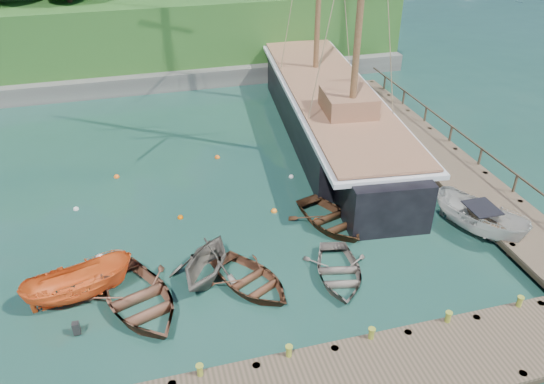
{
  "coord_description": "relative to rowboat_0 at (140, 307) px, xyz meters",
  "views": [
    {
      "loc": [
        -4.78,
        -16.8,
        14.69
      ],
      "look_at": [
        0.62,
        2.99,
        2.0
      ],
      "focal_mm": 35.0,
      "sensor_mm": 36.0,
      "label": 1
    }
  ],
  "objects": [
    {
      "name": "mooring_buoy_0",
      "position": [
        -1.53,
        3.57,
        0.0
      ],
      "size": [
        0.36,
        0.36,
        0.36
      ],
      "primitive_type": "sphere",
      "color": "silver",
      "rests_on": "ground"
    },
    {
      "name": "bollard_4",
      "position": [
        13.75,
        -4.31,
        0.0
      ],
      "size": [
        0.26,
        0.26,
        0.45
      ],
      "primitive_type": "cylinder",
      "color": "olive",
      "rests_on": "ground"
    },
    {
      "name": "schooner",
      "position": [
        12.72,
        13.11,
        1.22
      ],
      "size": [
        7.74,
        29.55,
        22.02
      ],
      "rotation": [
        0.0,
        0.0,
        -0.11
      ],
      "color": "black",
      "rests_on": "ground"
    },
    {
      "name": "rowboat_1",
      "position": [
        2.8,
        1.09,
        0.0
      ],
      "size": [
        4.53,
        4.71,
        1.92
      ],
      "primitive_type": "imported",
      "rotation": [
        0.0,
        0.0,
        -0.52
      ],
      "color": "#5D574D",
      "rests_on": "ground"
    },
    {
      "name": "ground",
      "position": [
        5.75,
        0.79,
        0.0
      ],
      "size": [
        160.0,
        160.0,
        0.0
      ],
      "primitive_type": "plane",
      "color": "#193D31",
      "rests_on": "ground"
    },
    {
      "name": "mooring_buoy_5",
      "position": [
        5.11,
        11.44,
        0.0
      ],
      "size": [
        0.31,
        0.31,
        0.31
      ],
      "primitive_type": "sphere",
      "color": "orange",
      "rests_on": "ground"
    },
    {
      "name": "rowboat_4",
      "position": [
        9.11,
        3.29,
        0.0
      ],
      "size": [
        4.1,
        4.9,
        0.87
      ],
      "primitive_type": "imported",
      "rotation": [
        0.0,
        0.0,
        0.3
      ],
      "color": "#4E2E19",
      "rests_on": "ground"
    },
    {
      "name": "cabin_boat_white",
      "position": [
        15.49,
        0.86,
        0.0
      ],
      "size": [
        3.52,
        5.04,
        1.82
      ],
      "primitive_type": "imported",
      "rotation": [
        0.0,
        0.0,
        0.41
      ],
      "color": "silver",
      "rests_on": "ground"
    },
    {
      "name": "mooring_buoy_4",
      "position": [
        -0.66,
        10.64,
        0.0
      ],
      "size": [
        0.31,
        0.31,
        0.31
      ],
      "primitive_type": "sphere",
      "color": "orange",
      "rests_on": "ground"
    },
    {
      "name": "mooring_buoy_1",
      "position": [
        2.26,
        5.75,
        0.0
      ],
      "size": [
        0.28,
        0.28,
        0.28
      ],
      "primitive_type": "sphere",
      "color": "#DF5D00",
      "rests_on": "ground"
    },
    {
      "name": "rowboat_0",
      "position": [
        0.0,
        0.0,
        0.0
      ],
      "size": [
        5.03,
        5.9,
        1.04
      ],
      "primitive_type": "imported",
      "rotation": [
        0.0,
        0.0,
        0.34
      ],
      "color": "brown",
      "rests_on": "ground"
    },
    {
      "name": "bollard_2",
      "position": [
        7.75,
        -4.31,
        0.0
      ],
      "size": [
        0.26,
        0.26,
        0.45
      ],
      "primitive_type": "cylinder",
      "color": "olive",
      "rests_on": "ground"
    },
    {
      "name": "rowboat_3",
      "position": [
        8.1,
        -0.38,
        0.0
      ],
      "size": [
        3.55,
        4.4,
        0.81
      ],
      "primitive_type": "imported",
      "rotation": [
        0.0,
        0.0,
        -0.22
      ],
      "color": "#685E55",
      "rests_on": "ground"
    },
    {
      "name": "dock_east",
      "position": [
        17.25,
        7.79,
        0.43
      ],
      "size": [
        3.2,
        24.0,
        1.1
      ],
      "color": "#443A2B",
      "rests_on": "ground"
    },
    {
      "name": "motorboat_orange",
      "position": [
        -2.18,
        1.14,
        0.0
      ],
      "size": [
        4.56,
        2.47,
        1.67
      ],
      "primitive_type": "imported",
      "rotation": [
        0.0,
        0.0,
        1.78
      ],
      "color": "orange",
      "rests_on": "ground"
    },
    {
      "name": "mooring_buoy_7",
      "position": [
        8.58,
        3.73,
        0.0
      ],
      "size": [
        0.31,
        0.31,
        0.31
      ],
      "primitive_type": "sphere",
      "color": "#E8521A",
      "rests_on": "ground"
    },
    {
      "name": "mooring_buoy_6",
      "position": [
        -2.7,
        7.86,
        0.0
      ],
      "size": [
        0.28,
        0.28,
        0.28
      ],
      "primitive_type": "sphere",
      "color": "silver",
      "rests_on": "ground"
    },
    {
      "name": "bollard_3",
      "position": [
        10.75,
        -4.31,
        0.0
      ],
      "size": [
        0.26,
        0.26,
        0.45
      ],
      "primitive_type": "cylinder",
      "color": "olive",
      "rests_on": "ground"
    },
    {
      "name": "mooring_buoy_2",
      "position": [
        6.82,
        5.08,
        0.0
      ],
      "size": [
        0.31,
        0.31,
        0.31
      ],
      "primitive_type": "sphere",
      "color": "orange",
      "rests_on": "ground"
    },
    {
      "name": "bollard_1",
      "position": [
        4.75,
        -4.31,
        0.0
      ],
      "size": [
        0.26,
        0.26,
        0.45
      ],
      "primitive_type": "cylinder",
      "color": "olive",
      "rests_on": "ground"
    },
    {
      "name": "dock_near",
      "position": [
        7.75,
        -5.71,
        0.43
      ],
      "size": [
        20.0,
        3.2,
        1.1
      ],
      "color": "#443A2B",
      "rests_on": "ground"
    },
    {
      "name": "rowboat_2",
      "position": [
        4.46,
        0.04,
        0.0
      ],
      "size": [
        4.46,
        4.91,
        0.83
      ],
      "primitive_type": "imported",
      "rotation": [
        0.0,
        0.0,
        0.5
      ],
      "color": "#532F1D",
      "rests_on": "ground"
    },
    {
      "name": "mooring_buoy_3",
      "position": [
        8.65,
        8.12,
        0.0
      ],
      "size": [
        0.27,
        0.27,
        0.27
      ],
      "primitive_type": "sphere",
      "color": "white",
      "rests_on": "ground"
    }
  ]
}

